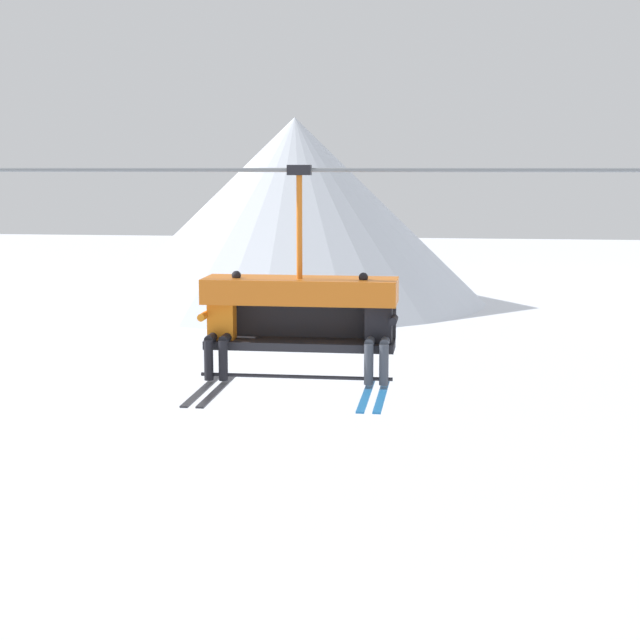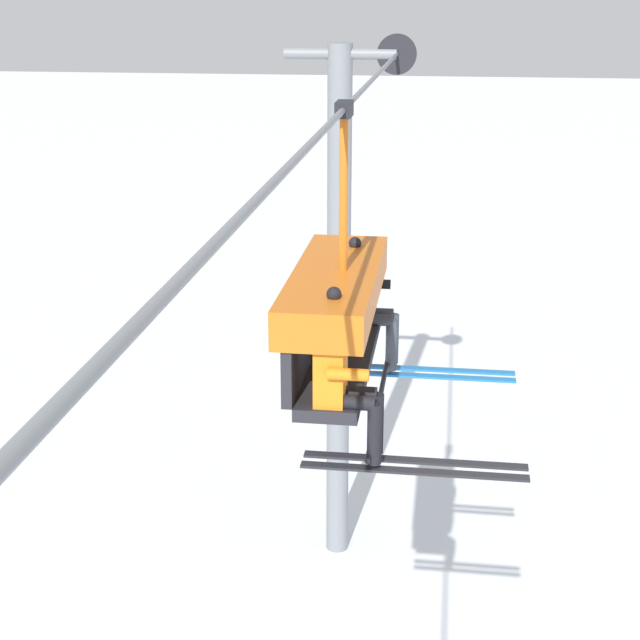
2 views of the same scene
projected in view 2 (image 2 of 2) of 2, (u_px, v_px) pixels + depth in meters
lift_tower_far at (340, 302)px, 15.02m from camera, size 0.36×1.88×8.28m
lift_cable at (326, 128)px, 6.51m from camera, size 17.39×0.05×0.05m
chairlift_chair at (334, 304)px, 8.04m from camera, size 2.33×0.74×2.50m
skier_orange at (347, 379)px, 7.21m from camera, size 0.48×1.70×1.34m
skier_black at (369, 302)px, 9.00m from camera, size 0.48×1.70×1.34m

